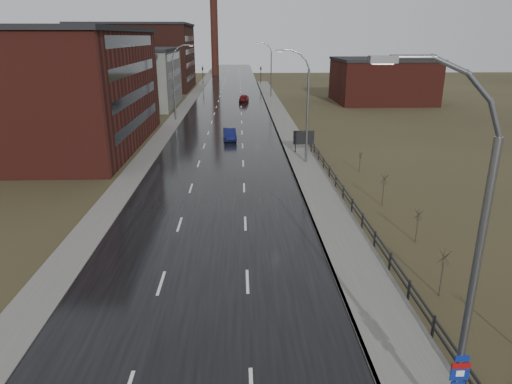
{
  "coord_description": "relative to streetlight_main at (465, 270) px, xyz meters",
  "views": [
    {
      "loc": [
        1.98,
        -9.56,
        12.5
      ],
      "look_at": [
        2.99,
        18.2,
        3.0
      ],
      "focal_mm": 32.0,
      "sensor_mm": 36.0,
      "label": 1
    }
  ],
  "objects": [
    {
      "name": "car_near",
      "position": [
        -7.77,
        45.29,
        -5.33
      ],
      "size": [
        1.85,
        4.5,
        1.45
      ],
      "primitive_type": "imported",
      "rotation": [
        0.0,
        0.0,
        0.07
      ],
      "color": "#0C103D",
      "rests_on": "ground"
    },
    {
      "name": "traffic_light_left",
      "position": [
        -16.47,
        118.0,
        -1.46
      ],
      "size": [
        0.58,
        2.73,
        5.3
      ],
      "color": "black",
      "rests_on": "ground"
    },
    {
      "name": "streetlight_right_mid",
      "position": [
        0.03,
        34.0,
        -0.22
      ],
      "size": [
        3.36,
        0.28,
        11.35
      ],
      "color": "slate",
      "rests_on": "ground"
    },
    {
      "name": "guardrail",
      "position": [
        1.83,
        16.32,
        -5.35
      ],
      "size": [
        0.1,
        53.05,
        1.1
      ],
      "color": "black",
      "rests_on": "ground"
    },
    {
      "name": "shrub_f",
      "position": [
        5.13,
        30.78,
        -5.02
      ],
      "size": [
        0.47,
        0.49,
        1.96
      ],
      "color": "#382D23",
      "rests_on": "ground"
    },
    {
      "name": "shrub_e",
      "position": [
        4.52,
        21.31,
        -4.7
      ],
      "size": [
        0.6,
        0.64,
        2.55
      ],
      "color": "#382D23",
      "rests_on": "ground"
    },
    {
      "name": "warehouse_far",
      "position": [
        -31.47,
        106.0,
        1.7
      ],
      "size": [
        26.52,
        24.48,
        15.5
      ],
      "color": "#331611",
      "rests_on": "ground"
    },
    {
      "name": "shrub_d",
      "position": [
        4.7,
        14.7,
        -4.89
      ],
      "size": [
        0.53,
        0.55,
        2.21
      ],
      "color": "#382D23",
      "rests_on": "ground"
    },
    {
      "name": "traffic_light_right",
      "position": [
        -0.47,
        118.0,
        -1.46
      ],
      "size": [
        0.58,
        2.73,
        5.3
      ],
      "color": "black",
      "rests_on": "ground"
    },
    {
      "name": "car_far",
      "position": [
        -5.58,
        80.63,
        -5.29
      ],
      "size": [
        2.15,
        4.64,
        1.54
      ],
      "primitive_type": "imported",
      "rotation": [
        0.0,
        0.0,
        3.07
      ],
      "color": "#520D0D",
      "rests_on": "ground"
    },
    {
      "name": "warehouse_near",
      "position": [
        -29.46,
        43.0,
        0.7
      ],
      "size": [
        22.44,
        28.56,
        13.5
      ],
      "color": "#471914",
      "rests_on": "ground"
    },
    {
      "name": "road",
      "position": [
        -8.47,
        58.0,
        -6.03
      ],
      "size": [
        14.0,
        300.0,
        0.06
      ],
      "primitive_type": "cube",
      "color": "black",
      "rests_on": "ground"
    },
    {
      "name": "streetlight_left",
      "position": [
        -16.17,
        60.0,
        -0.22
      ],
      "size": [
        3.36,
        0.28,
        11.35
      ],
      "color": "slate",
      "rests_on": "ground"
    },
    {
      "name": "building_right",
      "position": [
        21.83,
        80.0,
        -1.8
      ],
      "size": [
        18.36,
        16.32,
        8.5
      ],
      "color": "#471914",
      "rests_on": "ground"
    },
    {
      "name": "curb_right",
      "position": [
        -1.39,
        33.0,
        -5.97
      ],
      "size": [
        0.16,
        180.0,
        0.18
      ],
      "primitive_type": "cube",
      "color": "slate",
      "rests_on": "ground"
    },
    {
      "name": "smokestack",
      "position": [
        -14.47,
        148.0,
        9.44
      ],
      "size": [
        2.7,
        2.7,
        30.7
      ],
      "color": "#331611",
      "rests_on": "ground"
    },
    {
      "name": "warehouse_mid",
      "position": [
        -26.46,
        76.0,
        -0.8
      ],
      "size": [
        16.32,
        20.4,
        10.5
      ],
      "color": "slate",
      "rests_on": "ground"
    },
    {
      "name": "streetlight_right_far",
      "position": [
        0.03,
        88.0,
        -0.22
      ],
      "size": [
        3.36,
        0.28,
        11.35
      ],
      "color": "slate",
      "rests_on": "ground"
    },
    {
      "name": "sidewalk_left",
      "position": [
        -16.67,
        58.0,
        -6.0
      ],
      "size": [
        2.4,
        260.0,
        0.12
      ],
      "primitive_type": "cube",
      "color": "#595651",
      "rests_on": "ground"
    },
    {
      "name": "sidewalk_right",
      "position": [
        0.13,
        33.0,
        -5.97
      ],
      "size": [
        3.2,
        180.0,
        0.18
      ],
      "primitive_type": "cube",
      "color": "#595651",
      "rests_on": "ground"
    },
    {
      "name": "shrub_c",
      "position": [
        3.55,
        8.33,
        -4.71
      ],
      "size": [
        0.6,
        0.63,
        2.54
      ],
      "color": "#382D23",
      "rests_on": "ground"
    },
    {
      "name": "streetlight_main",
      "position": [
        0.0,
        0.0,
        0.0
      ],
      "size": [
        3.91,
        0.29,
        12.11
      ],
      "color": "slate",
      "rests_on": "ground"
    },
    {
      "name": "billboard",
      "position": [
        0.63,
        38.22,
        -4.31
      ],
      "size": [
        2.34,
        0.17,
        2.6
      ],
      "color": "black",
      "rests_on": "ground"
    }
  ]
}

